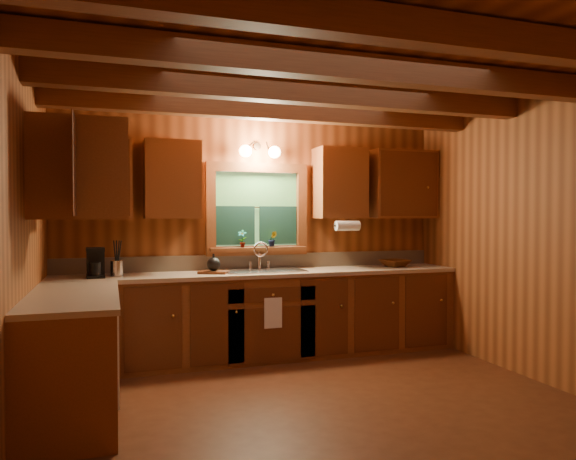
% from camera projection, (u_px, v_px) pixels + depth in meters
% --- Properties ---
extents(room, '(4.20, 4.20, 4.20)m').
position_uv_depth(room, '(321.00, 239.00, 4.04)').
color(room, '#4C2512').
rests_on(room, ground).
extents(ceiling_beams, '(4.20, 2.54, 0.18)m').
position_uv_depth(ceiling_beams, '(322.00, 81.00, 4.01)').
color(ceiling_beams, brown).
rests_on(ceiling_beams, room).
extents(base_cabinets, '(4.20, 2.22, 0.86)m').
position_uv_depth(base_cabinets, '(223.00, 325.00, 5.13)').
color(base_cabinets, brown).
rests_on(base_cabinets, ground).
extents(countertop, '(4.20, 2.24, 0.04)m').
position_uv_depth(countertop, '(224.00, 278.00, 5.13)').
color(countertop, tan).
rests_on(countertop, base_cabinets).
extents(backsplash, '(4.20, 0.02, 0.16)m').
position_uv_depth(backsplash, '(257.00, 261.00, 5.84)').
color(backsplash, tan).
rests_on(backsplash, room).
extents(dishwasher_panel, '(0.02, 0.60, 0.80)m').
position_uv_depth(dishwasher_panel, '(117.00, 347.00, 4.25)').
color(dishwasher_panel, white).
rests_on(dishwasher_panel, base_cabinets).
extents(upper_cabinets, '(4.19, 1.77, 0.78)m').
position_uv_depth(upper_cabinets, '(213.00, 179.00, 5.20)').
color(upper_cabinets, brown).
rests_on(upper_cabinets, room).
extents(window, '(1.12, 0.08, 1.00)m').
position_uv_depth(window, '(257.00, 211.00, 5.81)').
color(window, brown).
rests_on(window, room).
extents(window_sill, '(1.06, 0.14, 0.04)m').
position_uv_depth(window_sill, '(258.00, 249.00, 5.77)').
color(window_sill, brown).
rests_on(window_sill, room).
extents(wall_sconce, '(0.45, 0.21, 0.17)m').
position_uv_depth(wall_sconce, '(260.00, 151.00, 5.68)').
color(wall_sconce, black).
rests_on(wall_sconce, room).
extents(paper_towel_roll, '(0.27, 0.11, 0.11)m').
position_uv_depth(paper_towel_roll, '(347.00, 226.00, 5.78)').
color(paper_towel_roll, white).
rests_on(paper_towel_roll, upper_cabinets).
extents(dish_towel, '(0.18, 0.01, 0.30)m').
position_uv_depth(dish_towel, '(273.00, 313.00, 5.26)').
color(dish_towel, white).
rests_on(dish_towel, base_cabinets).
extents(sink, '(0.82, 0.48, 0.43)m').
position_uv_depth(sink, '(264.00, 275.00, 5.57)').
color(sink, silver).
rests_on(sink, countertop).
extents(coffee_maker, '(0.16, 0.20, 0.28)m').
position_uv_depth(coffee_maker, '(95.00, 263.00, 5.00)').
color(coffee_maker, black).
rests_on(coffee_maker, countertop).
extents(utensil_crock, '(0.12, 0.12, 0.34)m').
position_uv_depth(utensil_crock, '(117.00, 267.00, 5.10)').
color(utensil_crock, silver).
rests_on(utensil_crock, countertop).
extents(cutting_board, '(0.34, 0.30, 0.03)m').
position_uv_depth(cutting_board, '(214.00, 272.00, 5.36)').
color(cutting_board, '#502511').
rests_on(cutting_board, countertop).
extents(teakettle, '(0.14, 0.14, 0.17)m').
position_uv_depth(teakettle, '(214.00, 264.00, 5.36)').
color(teakettle, black).
rests_on(teakettle, cutting_board).
extents(wicker_basket, '(0.40, 0.40, 0.08)m').
position_uv_depth(wicker_basket, '(395.00, 263.00, 6.06)').
color(wicker_basket, '#48230C').
rests_on(wicker_basket, countertop).
extents(potted_plant_left, '(0.12, 0.10, 0.19)m').
position_uv_depth(potted_plant_left, '(242.00, 239.00, 5.70)').
color(potted_plant_left, '#502511').
rests_on(potted_plant_left, window_sill).
extents(potted_plant_right, '(0.10, 0.09, 0.17)m').
position_uv_depth(potted_plant_right, '(273.00, 239.00, 5.81)').
color(potted_plant_right, '#502511').
rests_on(potted_plant_right, window_sill).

